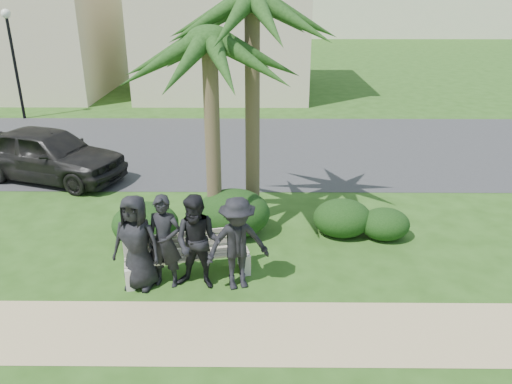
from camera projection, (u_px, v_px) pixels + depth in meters
ground at (217, 272)px, 9.58m from camera, size 160.00×160.00×0.00m
footpath at (208, 332)px, 7.92m from camera, size 30.00×1.60×0.01m
asphalt_street at (236, 147)px, 16.97m from camera, size 160.00×8.00×0.01m
stucco_bldg_left at (5, 17)px, 24.92m from camera, size 10.40×8.40×7.30m
stucco_bldg_right at (224, 17)px, 24.83m from camera, size 8.40×8.40×7.30m
street_lamp at (12, 45)px, 19.62m from camera, size 0.36×0.36×4.29m
park_bench at (188, 258)px, 9.33m from camera, size 2.42×1.07×0.80m
man_a at (136, 243)px, 8.80m from camera, size 0.96×0.72×1.78m
man_b at (165, 242)px, 8.86m from camera, size 0.70×0.52×1.75m
man_c at (198, 243)px, 8.80m from camera, size 0.98×0.84×1.78m
man_d at (238, 244)px, 8.78m from camera, size 1.28×0.96×1.76m
hedge_b at (145, 223)px, 10.52m from camera, size 1.41×1.17×0.92m
hedge_c at (208, 219)px, 10.97m from camera, size 1.03×0.85×0.67m
hedge_d at (233, 212)px, 10.87m from camera, size 1.61×1.33×1.05m
hedge_e at (342, 217)px, 10.88m from camera, size 1.28×1.05×0.83m
hedge_f at (385, 223)px, 10.75m from camera, size 1.07×0.88×0.70m
palm_left at (209, 42)px, 9.59m from camera, size 3.00×3.00×5.04m
palm_right at (252, 4)px, 10.03m from camera, size 3.00×3.00×5.73m
car_a at (48, 154)px, 13.91m from camera, size 4.73×3.09×1.50m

